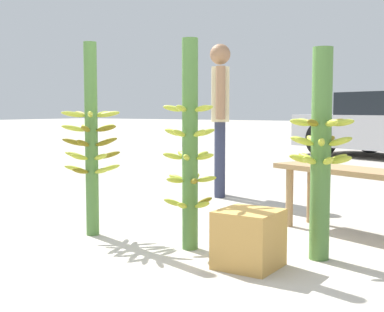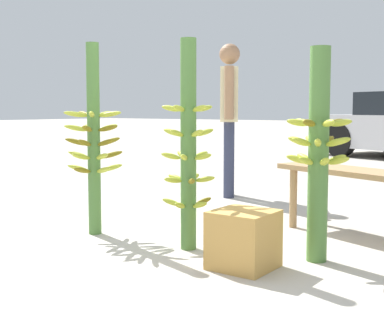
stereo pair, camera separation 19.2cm
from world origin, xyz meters
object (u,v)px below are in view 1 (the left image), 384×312
Objects in this scene: banana_stalk_right at (321,152)px; banana_stalk_left at (91,140)px; vendor_person at (220,106)px; banana_stalk_center at (190,147)px; market_bench at (367,181)px; produce_crate at (249,239)px.

banana_stalk_left is at bearing -169.87° from banana_stalk_right.
vendor_person is (-1.78, 1.81, 0.31)m from banana_stalk_right.
vendor_person is at bearing 114.88° from banana_stalk_center.
vendor_person is at bearing 134.52° from banana_stalk_right.
banana_stalk_left is at bearing -130.44° from market_bench.
market_bench reaches higher than produce_crate.
produce_crate is (-0.40, -1.10, -0.26)m from market_bench.
banana_stalk_left reaches higher than market_bench.
banana_stalk_left is at bearing -175.88° from banana_stalk_center.
banana_stalk_center is 1.35m from market_bench.
banana_stalk_center is 2.28m from vendor_person.
banana_stalk_right is at bearing 10.13° from banana_stalk_left.
market_bench is (1.78, 1.00, -0.29)m from banana_stalk_left.
banana_stalk_right is 0.81× the size of vendor_person.
market_bench is (0.94, 0.94, -0.27)m from banana_stalk_center.
banana_stalk_center reaches higher than market_bench.
vendor_person reaches higher than banana_stalk_center.
banana_stalk_left is 0.92× the size of market_bench.
banana_stalk_left is 1.70m from banana_stalk_right.
banana_stalk_center is at bearing -164.00° from banana_stalk_right.
banana_stalk_left is 1.49m from produce_crate.
market_bench is at bearing 29.27° from banana_stalk_left.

